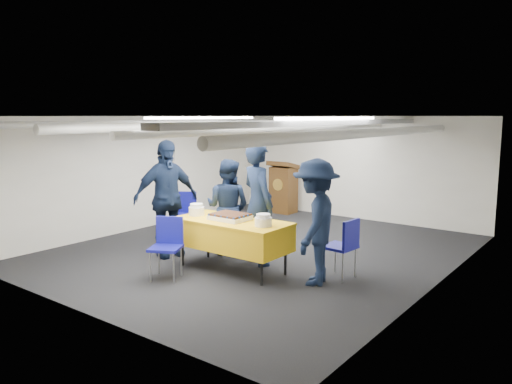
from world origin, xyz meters
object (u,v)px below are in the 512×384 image
(podium, at_px, (283,187))
(chair_near, at_px, (167,241))
(serving_table, at_px, (232,234))
(sailor_a, at_px, (258,203))
(sailor_d, at_px, (315,222))
(chair_right, at_px, (344,242))
(sailor_b, at_px, (228,207))
(sheet_cake, at_px, (230,217))
(chair_left, at_px, (185,210))
(sailor_c, at_px, (166,198))

(podium, height_order, chair_near, podium)
(serving_table, distance_m, chair_near, 0.97)
(sailor_a, distance_m, sailor_d, 1.23)
(chair_near, relative_size, chair_right, 1.00)
(podium, distance_m, sailor_b, 3.80)
(sheet_cake, xyz_separation_m, sailor_d, (1.34, 0.23, 0.05))
(serving_table, xyz_separation_m, chair_right, (1.52, 0.67, -0.03))
(sheet_cake, bearing_deg, chair_near, -121.00)
(chair_left, bearing_deg, sailor_c, -58.26)
(podium, relative_size, chair_left, 1.44)
(chair_left, xyz_separation_m, sailor_a, (2.14, -0.52, 0.43))
(chair_near, bearing_deg, serving_table, 56.22)
(sailor_c, bearing_deg, chair_near, -115.79)
(chair_left, height_order, sailor_d, sailor_d)
(sailor_a, xyz_separation_m, sailor_c, (-1.47, -0.56, 0.01))
(chair_near, bearing_deg, podium, 105.47)
(sailor_a, bearing_deg, chair_near, 89.17)
(podium, relative_size, chair_near, 1.44)
(serving_table, bearing_deg, sailor_b, 134.60)
(serving_table, height_order, sailor_a, sailor_a)
(sheet_cake, distance_m, sailor_a, 0.55)
(sailor_b, bearing_deg, chair_near, 79.20)
(sheet_cake, xyz_separation_m, sailor_a, (0.14, 0.51, 0.14))
(sailor_b, xyz_separation_m, sailor_c, (-0.75, -0.68, 0.16))
(podium, relative_size, sailor_a, 0.65)
(chair_near, xyz_separation_m, sailor_d, (1.82, 1.04, 0.34))
(sailor_b, distance_m, sailor_c, 1.02)
(sailor_d, bearing_deg, podium, -159.30)
(sheet_cake, distance_m, chair_near, 0.99)
(sailor_c, bearing_deg, sheet_cake, -71.38)
(chair_right, xyz_separation_m, sailor_b, (-2.15, -0.02, 0.27))
(podium, bearing_deg, sailor_a, -61.34)
(podium, xyz_separation_m, chair_near, (1.39, -5.01, -0.08))
(sheet_cake, distance_m, chair_right, 1.72)
(chair_right, relative_size, sailor_b, 0.54)
(sheet_cake, bearing_deg, sailor_a, 74.71)
(sheet_cake, bearing_deg, serving_table, -10.65)
(sheet_cake, distance_m, podium, 4.60)
(serving_table, height_order, chair_near, chair_near)
(podium, xyz_separation_m, sailor_a, (2.02, -3.69, 0.34))
(sailor_a, bearing_deg, sailor_d, -168.71)
(podium, relative_size, chair_right, 1.44)
(serving_table, xyz_separation_m, sailor_b, (-0.63, 0.64, 0.24))
(chair_right, bearing_deg, chair_near, -144.44)
(chair_left, bearing_deg, sailor_d, -13.50)
(sailor_b, xyz_separation_m, sailor_d, (1.92, -0.40, 0.07))
(sailor_c, bearing_deg, sailor_a, -52.62)
(podium, relative_size, sailor_c, 0.65)
(sailor_a, height_order, sailor_b, sailor_a)
(chair_right, distance_m, sailor_d, 0.59)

